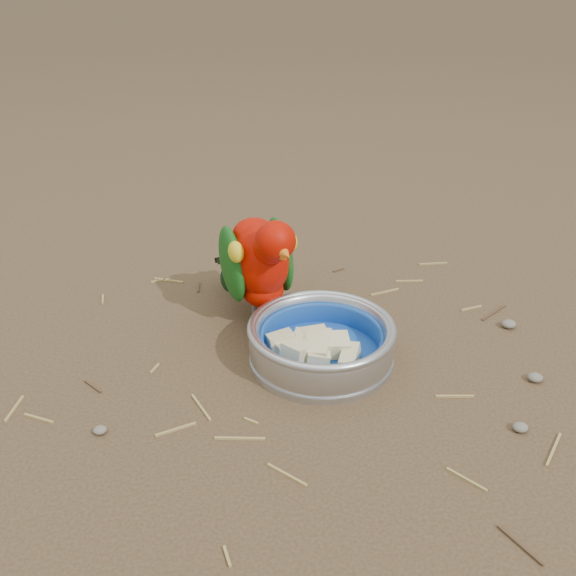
{
  "coord_description": "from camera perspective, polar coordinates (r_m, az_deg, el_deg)",
  "views": [
    {
      "loc": [
        -0.11,
        -0.67,
        0.53
      ],
      "look_at": [
        -0.0,
        0.17,
        0.08
      ],
      "focal_mm": 40.0,
      "sensor_mm": 36.0,
      "label": 1
    }
  ],
  "objects": [
    {
      "name": "food_bowl",
      "position": [
        0.94,
        2.95,
        -6.06
      ],
      "size": [
        0.21,
        0.21,
        0.02
      ],
      "primitive_type": "cylinder",
      "color": "#B2B2BA",
      "rests_on": "ground"
    },
    {
      "name": "ground",
      "position": [
        0.87,
        1.48,
        -9.85
      ],
      "size": [
        60.0,
        60.0,
        0.0
      ],
      "primitive_type": "plane",
      "color": "#4D3925"
    },
    {
      "name": "lory_parrot",
      "position": [
        0.99,
        -2.48,
        1.62
      ],
      "size": [
        0.18,
        0.25,
        0.19
      ],
      "primitive_type": null,
      "rotation": [
        0.0,
        0.0,
        -2.82
      ],
      "color": "#AA0B00",
      "rests_on": "ground"
    },
    {
      "name": "fruit_wedges",
      "position": [
        0.92,
        2.98,
        -4.88
      ],
      "size": [
        0.13,
        0.13,
        0.03
      ],
      "primitive_type": null,
      "color": "beige",
      "rests_on": "food_bowl"
    },
    {
      "name": "bowl_wall",
      "position": [
        0.92,
        2.99,
        -4.51
      ],
      "size": [
        0.21,
        0.21,
        0.04
      ],
      "primitive_type": null,
      "color": "#B2B2BA",
      "rests_on": "food_bowl"
    },
    {
      "name": "ground_debris",
      "position": [
        0.94,
        0.2,
        -6.36
      ],
      "size": [
        0.9,
        0.8,
        0.01
      ],
      "primitive_type": null,
      "color": "#A2884C",
      "rests_on": "ground"
    }
  ]
}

